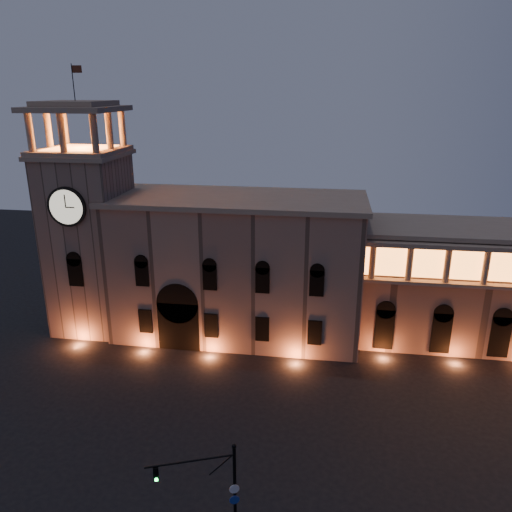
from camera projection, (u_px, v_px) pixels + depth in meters
The scene contains 4 objects.
ground at pixel (215, 446), 43.71m from camera, with size 160.00×160.00×0.00m, color black.
government_building at pixel (236, 267), 61.76m from camera, with size 30.80×12.80×17.60m.
clock_tower at pixel (90, 234), 62.27m from camera, with size 9.80×9.80×32.40m.
traffic_light at pixel (220, 495), 32.82m from camera, with size 5.67×2.35×8.21m.
Camera 1 is at (8.93, -35.19, 29.70)m, focal length 35.00 mm.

